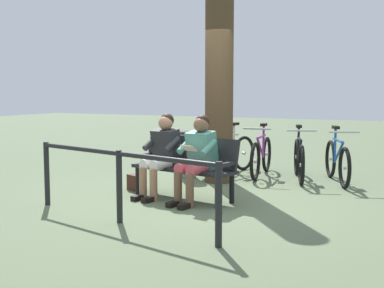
{
  "coord_description": "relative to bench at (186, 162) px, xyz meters",
  "views": [
    {
      "loc": [
        -2.97,
        6.4,
        1.54
      ],
      "look_at": [
        0.24,
        -0.2,
        0.75
      ],
      "focal_mm": 47.29,
      "sensor_mm": 36.0,
      "label": 1
    }
  ],
  "objects": [
    {
      "name": "handbag",
      "position": [
        0.93,
        -0.11,
        -0.39
      ],
      "size": [
        0.33,
        0.25,
        0.24
      ],
      "primitive_type": "cube",
      "rotation": [
        0.0,
        0.0,
        -0.43
      ],
      "color": "#3F1E14",
      "rests_on": "ground"
    },
    {
      "name": "railing_fence",
      "position": [
        0.08,
        1.58,
        0.08
      ],
      "size": [
        2.85,
        0.76,
        0.85
      ],
      "rotation": [
        0.0,
        0.0,
        -0.24
      ],
      "color": "black",
      "rests_on": "ground"
    },
    {
      "name": "person_reading",
      "position": [
        -0.28,
        0.23,
        0.16
      ],
      "size": [
        0.54,
        0.82,
        1.2
      ],
      "rotation": [
        0.0,
        0.0,
        -0.21
      ],
      "color": "#4C8C7A",
      "rests_on": "ground"
    },
    {
      "name": "bicycle_orange",
      "position": [
        -1.1,
        -2.13,
        -0.15
      ],
      "size": [
        0.65,
        1.61,
        0.94
      ],
      "rotation": [
        0.0,
        0.0,
        1.89
      ],
      "color": "black",
      "rests_on": "ground"
    },
    {
      "name": "ground_plane",
      "position": [
        -0.23,
        -0.02,
        -0.51
      ],
      "size": [
        40.0,
        40.0,
        0.0
      ],
      "primitive_type": "plane",
      "color": "#566647"
    },
    {
      "name": "bicycle_blue",
      "position": [
        -0.39,
        -2.22,
        -0.15
      ],
      "size": [
        0.48,
        1.68,
        0.94
      ],
      "rotation": [
        0.0,
        0.0,
        1.69
      ],
      "color": "black",
      "rests_on": "ground"
    },
    {
      "name": "tree_trunk",
      "position": [
        0.07,
        -1.35,
        1.26
      ],
      "size": [
        0.47,
        0.47,
        3.54
      ],
      "primitive_type": "cylinder",
      "color": "#4C3823",
      "rests_on": "ground"
    },
    {
      "name": "bicycle_red",
      "position": [
        -1.73,
        -2.13,
        -0.15
      ],
      "size": [
        0.74,
        1.57,
        0.94
      ],
      "rotation": [
        0.0,
        0.0,
        1.97
      ],
      "color": "black",
      "rests_on": "ground"
    },
    {
      "name": "bench",
      "position": [
        0.0,
        0.0,
        0.0
      ],
      "size": [
        1.66,
        0.8,
        0.87
      ],
      "rotation": [
        0.0,
        0.0,
        -0.21
      ],
      "color": "black",
      "rests_on": "ground"
    },
    {
      "name": "litter_bin",
      "position": [
        0.75,
        -1.5,
        -0.1
      ],
      "size": [
        0.36,
        0.36,
        0.81
      ],
      "color": "slate",
      "rests_on": "ground"
    },
    {
      "name": "person_companion",
      "position": [
        0.34,
        0.09,
        0.16
      ],
      "size": [
        0.54,
        0.82,
        1.2
      ],
      "rotation": [
        0.0,
        0.0,
        -0.21
      ],
      "color": "#262628",
      "rests_on": "ground"
    },
    {
      "name": "bicycle_green",
      "position": [
        0.24,
        -2.19,
        -0.15
      ],
      "size": [
        0.59,
        1.64,
        0.94
      ],
      "rotation": [
        0.0,
        0.0,
        1.31
      ],
      "color": "black",
      "rests_on": "ground"
    }
  ]
}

